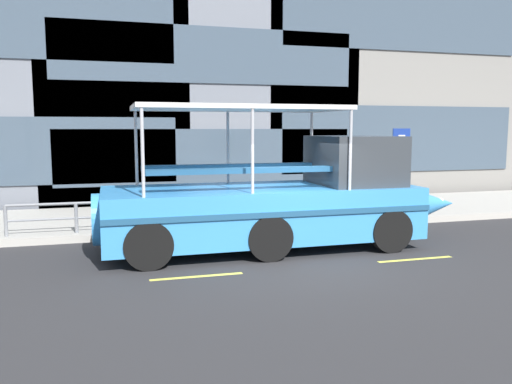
{
  "coord_description": "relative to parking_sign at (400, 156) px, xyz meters",
  "views": [
    {
      "loc": [
        -3.98,
        -10.33,
        2.83
      ],
      "look_at": [
        -0.53,
        1.66,
        1.3
      ],
      "focal_mm": 36.31,
      "sensor_mm": 36.0,
      "label": 1
    }
  ],
  "objects": [
    {
      "name": "ground_plane",
      "position": [
        -4.85,
        -4.01,
        -1.98
      ],
      "size": [
        120.0,
        120.0,
        0.0
      ],
      "primitive_type": "plane",
      "color": "#2B2B2D"
    },
    {
      "name": "sidewalk",
      "position": [
        -4.85,
        1.59,
        -1.89
      ],
      "size": [
        32.0,
        4.8,
        0.18
      ],
      "primitive_type": "cube",
      "color": "#A8A59E",
      "rests_on": "ground_plane"
    },
    {
      "name": "curb_edge",
      "position": [
        -4.85,
        -0.9,
        -1.89
      ],
      "size": [
        32.0,
        0.18,
        0.18
      ],
      "primitive_type": "cube",
      "color": "#B2ADA3",
      "rests_on": "ground_plane"
    },
    {
      "name": "lane_centreline",
      "position": [
        -4.85,
        -4.72,
        -1.98
      ],
      "size": [
        25.8,
        0.12,
        0.01
      ],
      "color": "#DBD64C",
      "rests_on": "ground_plane"
    },
    {
      "name": "curb_guardrail",
      "position": [
        -5.53,
        -0.56,
        -1.27
      ],
      "size": [
        11.63,
        0.09,
        0.8
      ],
      "color": "gray",
      "rests_on": "sidewalk"
    },
    {
      "name": "parking_sign",
      "position": [
        0.0,
        0.0,
        0.0
      ],
      "size": [
        0.6,
        0.12,
        2.66
      ],
      "color": "#4C4F54",
      "rests_on": "sidewalk"
    },
    {
      "name": "duck_tour_boat",
      "position": [
        -4.82,
        -2.76,
        -0.87
      ],
      "size": [
        9.12,
        2.67,
        3.35
      ],
      "color": "#388CD1",
      "rests_on": "ground_plane"
    },
    {
      "name": "pedestrian_near_bow",
      "position": [
        -2.14,
        0.92,
        -0.81
      ],
      "size": [
        0.42,
        0.32,
        1.65
      ],
      "color": "#1E2338",
      "rests_on": "sidewalk"
    }
  ]
}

